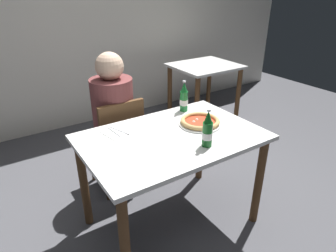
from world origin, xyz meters
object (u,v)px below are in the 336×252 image
at_px(diner_seated, 115,127).
at_px(beer_bottle_center, 207,131).
at_px(beer_bottle_left, 184,98).
at_px(chair_behind_table, 118,140).
at_px(dining_table_main, 172,150).
at_px(pizza_margherita_near, 200,122).
at_px(dining_table_background, 204,77).
at_px(napkin_with_cutlery, 117,131).

relative_size(diner_seated, beer_bottle_center, 4.89).
bearing_deg(beer_bottle_left, chair_behind_table, 146.59).
relative_size(chair_behind_table, beer_bottle_center, 3.44).
xyz_separation_m(dining_table_main, chair_behind_table, (-0.14, 0.61, -0.15)).
relative_size(dining_table_main, pizza_margherita_near, 3.90).
xyz_separation_m(dining_table_background, beer_bottle_center, (-1.32, -1.61, 0.26)).
xyz_separation_m(diner_seated, beer_bottle_left, (0.46, -0.35, 0.27)).
height_order(dining_table_background, beer_bottle_center, beer_bottle_center).
xyz_separation_m(pizza_margherita_near, napkin_with_cutlery, (-0.55, 0.22, -0.02)).
bearing_deg(pizza_margherita_near, chair_behind_table, 124.77).
relative_size(chair_behind_table, napkin_with_cutlery, 4.04).
bearing_deg(dining_table_main, beer_bottle_left, 44.00).
xyz_separation_m(chair_behind_table, dining_table_background, (1.56, 0.76, 0.11)).
bearing_deg(diner_seated, napkin_with_cutlery, -110.24).
distance_m(dining_table_main, beer_bottle_center, 0.34).
xyz_separation_m(chair_behind_table, beer_bottle_left, (0.46, -0.30, 0.37)).
height_order(chair_behind_table, pizza_margherita_near, chair_behind_table).
bearing_deg(napkin_with_cutlery, beer_bottle_left, 5.20).
relative_size(chair_behind_table, diner_seated, 0.70).
bearing_deg(beer_bottle_center, chair_behind_table, 105.90).
distance_m(dining_table_main, beer_bottle_left, 0.49).
xyz_separation_m(diner_seated, pizza_margherita_near, (0.40, -0.63, 0.19)).
distance_m(chair_behind_table, pizza_margherita_near, 0.76).
relative_size(dining_table_background, napkin_with_cutlery, 3.81).
bearing_deg(dining_table_background, diner_seated, -155.53).
xyz_separation_m(chair_behind_table, beer_bottle_center, (0.24, -0.84, 0.37)).
bearing_deg(chair_behind_table, dining_table_background, -154.46).
distance_m(chair_behind_table, beer_bottle_left, 0.66).
relative_size(dining_table_background, beer_bottle_left, 3.24).
xyz_separation_m(diner_seated, beer_bottle_center, (0.24, -0.89, 0.27)).
bearing_deg(dining_table_background, beer_bottle_center, -129.45).
xyz_separation_m(diner_seated, dining_table_background, (1.56, 0.71, 0.01)).
height_order(chair_behind_table, diner_seated, diner_seated).
relative_size(diner_seated, napkin_with_cutlery, 5.75).
bearing_deg(diner_seated, chair_behind_table, -89.36).
relative_size(pizza_margherita_near, beer_bottle_center, 1.25).
xyz_separation_m(dining_table_main, beer_bottle_center, (0.10, -0.23, 0.22)).
bearing_deg(dining_table_background, napkin_with_cutlery, -146.87).
distance_m(diner_seated, napkin_with_cutlery, 0.47).
bearing_deg(dining_table_main, dining_table_background, 43.89).
bearing_deg(dining_table_main, pizza_margherita_near, 6.85).
distance_m(chair_behind_table, diner_seated, 0.11).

